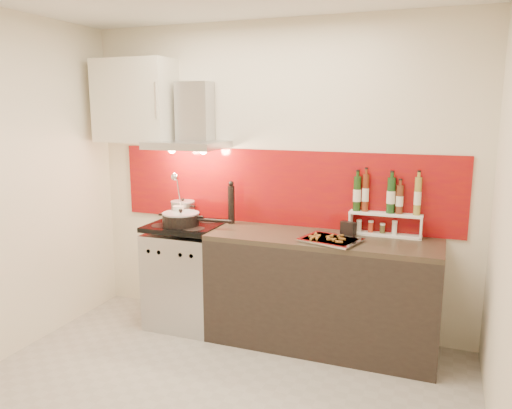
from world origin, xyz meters
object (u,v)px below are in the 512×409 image
at_px(saute_pan, 182,219).
at_px(baking_tray, 330,240).
at_px(counter, 321,292).
at_px(range_stove, 188,275).
at_px(stock_pot, 183,210).
at_px(pepper_mill, 231,203).

relative_size(saute_pan, baking_tray, 1.24).
xyz_separation_m(counter, baking_tray, (0.09, -0.12, 0.47)).
relative_size(range_stove, counter, 0.51).
distance_m(stock_pot, saute_pan, 0.28).
height_order(saute_pan, baking_tray, saute_pan).
bearing_deg(baking_tray, counter, 125.25).
distance_m(range_stove, pepper_mill, 0.75).
bearing_deg(saute_pan, pepper_mill, 35.28).
height_order(stock_pot, baking_tray, stock_pot).
bearing_deg(stock_pot, baking_tray, -11.57).
xyz_separation_m(saute_pan, baking_tray, (1.29, -0.04, -0.05)).
relative_size(counter, baking_tray, 3.66).
bearing_deg(range_stove, baking_tray, -5.15).
height_order(range_stove, saute_pan, saute_pan).
relative_size(range_stove, saute_pan, 1.50).
xyz_separation_m(stock_pot, pepper_mill, (0.47, -0.00, 0.09)).
height_order(range_stove, stock_pot, stock_pot).
distance_m(counter, pepper_mill, 1.07).
relative_size(range_stove, stock_pot, 4.27).
xyz_separation_m(range_stove, pepper_mill, (0.35, 0.17, 0.64)).
xyz_separation_m(stock_pot, baking_tray, (1.41, -0.29, -0.07)).
bearing_deg(counter, pepper_mill, 168.85).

